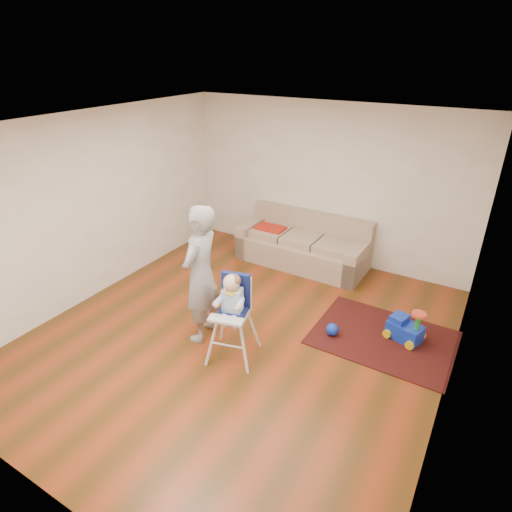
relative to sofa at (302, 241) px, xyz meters
The scene contains 9 objects.
ground 2.35m from the sofa, 85.22° to the right, with size 5.50×5.50×0.00m, color #513111.
room_envelope 2.30m from the sofa, 83.81° to the right, with size 5.04×5.52×2.72m.
sofa is the anchor object (origin of this frame).
side_table 1.07m from the sofa, 166.67° to the left, with size 0.44×0.44×0.44m, color black, non-canonical shape.
area_rug 2.36m from the sofa, 37.28° to the right, with size 1.76×1.32×0.01m, color black.
ride_on_toy 2.46m from the sofa, 31.84° to the right, with size 0.43×0.30×0.47m, color #1333C5, non-canonical shape.
toy_ball 2.14m from the sofa, 53.80° to the right, with size 0.17×0.17×0.17m, color #1333C5.
high_chair 2.72m from the sofa, 82.77° to the right, with size 0.65×0.65×1.15m.
adult 2.60m from the sofa, 94.99° to the right, with size 0.66×0.44×1.82m, color gray.
Camera 1 is at (2.54, -3.90, 3.47)m, focal length 30.00 mm.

